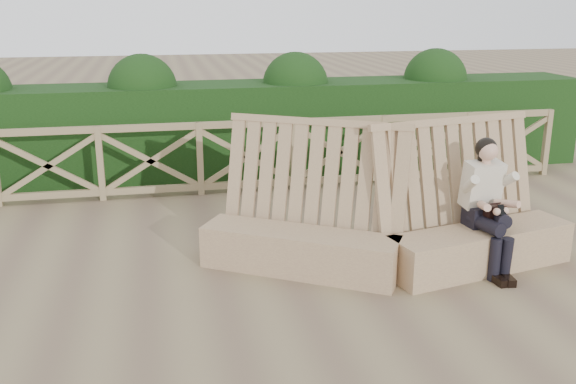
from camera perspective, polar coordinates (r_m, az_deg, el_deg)
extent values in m
plane|color=brown|center=(6.61, 0.82, -8.47)|extent=(60.00, 60.00, 0.00)
cube|color=#88664E|center=(6.91, 1.05, -5.28)|extent=(2.06, 1.53, 0.45)
cube|color=#88664E|center=(6.96, 1.79, -0.10)|extent=(2.04, 1.49, 1.57)
cube|color=#88664E|center=(7.28, 16.70, -4.84)|extent=(2.17, 0.95, 0.45)
cube|color=#88664E|center=(7.29, 15.71, 0.06)|extent=(2.16, 0.90, 1.57)
cube|color=black|center=(7.29, 16.86, -2.02)|extent=(0.38, 0.29, 0.22)
cube|color=beige|center=(7.23, 16.87, 0.66)|extent=(0.43, 0.33, 0.53)
sphere|color=tan|center=(7.10, 17.35, 3.51)|extent=(0.23, 0.23, 0.21)
sphere|color=black|center=(7.12, 17.20, 3.73)|extent=(0.25, 0.25, 0.23)
cylinder|color=black|center=(7.08, 17.18, -2.76)|extent=(0.20, 0.47, 0.15)
cylinder|color=black|center=(7.16, 18.20, -2.04)|extent=(0.20, 0.48, 0.17)
cylinder|color=black|center=(7.01, 17.90, -5.77)|extent=(0.13, 0.13, 0.45)
cylinder|color=black|center=(7.07, 18.79, -5.69)|extent=(0.13, 0.13, 0.45)
cube|color=black|center=(7.02, 18.18, -7.44)|extent=(0.11, 0.25, 0.08)
cube|color=black|center=(7.06, 18.94, -7.37)|extent=(0.11, 0.25, 0.08)
cube|color=black|center=(7.13, 17.86, -1.67)|extent=(0.22, 0.14, 0.14)
cube|color=black|center=(6.97, 18.51, -1.61)|extent=(0.08, 0.10, 0.12)
cube|color=olive|center=(9.59, -3.69, 6.07)|extent=(10.10, 0.07, 0.10)
cube|color=olive|center=(9.80, -3.59, 0.72)|extent=(10.10, 0.07, 0.10)
cube|color=black|center=(10.82, -4.57, 5.64)|extent=(12.00, 1.20, 1.50)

